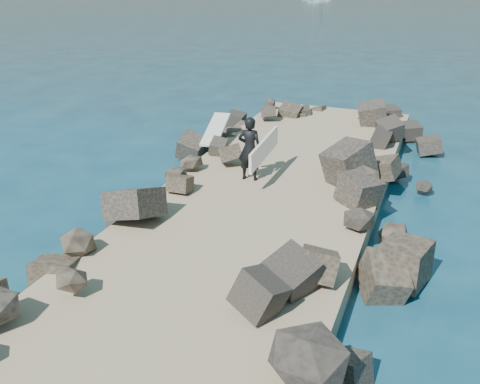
{
  "coord_description": "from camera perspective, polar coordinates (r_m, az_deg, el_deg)",
  "views": [
    {
      "loc": [
        4.27,
        -12.0,
        6.72
      ],
      "look_at": [
        0.0,
        -1.0,
        1.5
      ],
      "focal_mm": 40.0,
      "sensor_mm": 36.0,
      "label": 1
    }
  ],
  "objects": [
    {
      "name": "surfer_with_board",
      "position": [
        15.65,
        1.25,
        4.63
      ],
      "size": [
        0.86,
        2.38,
        1.92
      ],
      "color": "black",
      "rests_on": "jetty"
    },
    {
      "name": "riprap_right",
      "position": [
        12.28,
        11.95,
        -7.15
      ],
      "size": [
        2.6,
        22.0,
        1.0
      ],
      "primitive_type": "cube",
      "color": "black",
      "rests_on": "ground"
    },
    {
      "name": "riprap_left",
      "position": [
        14.15,
        -11.77,
        -2.75
      ],
      "size": [
        2.6,
        22.0,
        1.0
      ],
      "primitive_type": "cube",
      "color": "black",
      "rests_on": "ground"
    },
    {
      "name": "jetty",
      "position": [
        12.62,
        -1.66,
        -6.71
      ],
      "size": [
        6.0,
        26.0,
        0.6
      ],
      "primitive_type": "cube",
      "color": "#8C7759",
      "rests_on": "ground"
    },
    {
      "name": "ground",
      "position": [
        14.4,
        1.44,
        -3.96
      ],
      "size": [
        800.0,
        800.0,
        0.0
      ],
      "primitive_type": "plane",
      "color": "#0F384C",
      "rests_on": "ground"
    },
    {
      "name": "surfboard_resting",
      "position": [
        18.94,
        -2.63,
        6.39
      ],
      "size": [
        0.99,
        2.4,
        0.08
      ],
      "primitive_type": "cube",
      "rotation": [
        0.0,
        0.0,
        0.18
      ],
      "color": "silver",
      "rests_on": "riprap_left"
    }
  ]
}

